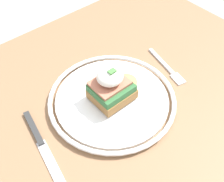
% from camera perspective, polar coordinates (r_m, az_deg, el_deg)
% --- Properties ---
extents(dining_table, '(0.95, 0.68, 0.76)m').
position_cam_1_polar(dining_table, '(0.73, -1.35, -9.40)').
color(dining_table, '#846042').
rests_on(dining_table, ground_plane).
extents(plate, '(0.28, 0.28, 0.02)m').
position_cam_1_polar(plate, '(0.62, 0.00, -1.67)').
color(plate, white).
rests_on(plate, dining_table).
extents(sandwich, '(0.12, 0.08, 0.08)m').
position_cam_1_polar(sandwich, '(0.59, -0.10, 0.88)').
color(sandwich, olive).
rests_on(sandwich, plate).
extents(fork, '(0.05, 0.14, 0.00)m').
position_cam_1_polar(fork, '(0.71, 11.18, 4.69)').
color(fork, silver).
rests_on(fork, dining_table).
extents(knife, '(0.05, 0.19, 0.01)m').
position_cam_1_polar(knife, '(0.58, -14.44, -9.77)').
color(knife, '#2D2D2D').
rests_on(knife, dining_table).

